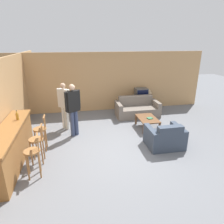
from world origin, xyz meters
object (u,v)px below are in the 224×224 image
couch_far (137,109)px  bottle (17,116)px  table_lamp (149,91)px  person_by_counter (73,107)px  bar_chair_mid (37,143)px  book_on_table (150,118)px  bar_chair_far (41,132)px  person_by_window (64,104)px  bar_chair_near (33,155)px  armchair_near (165,138)px  coffee_table (147,119)px  tv (141,94)px  tv_unit (141,104)px

couch_far → bottle: bearing=-151.5°
table_lamp → person_by_counter: person_by_counter is taller
person_by_counter → bottle: bearing=-150.5°
bar_chair_mid → table_lamp: size_ratio=2.25×
bar_chair_mid → book_on_table: (3.64, 1.44, -0.15)m
bar_chair_far → table_lamp: bar_chair_far is taller
person_by_window → bar_chair_mid: bearing=-107.6°
bar_chair_near → bar_chair_mid: same height
book_on_table → table_lamp: 2.33m
armchair_near → coffee_table: armchair_near is taller
bar_chair_mid → table_lamp: 5.68m
table_lamp → person_by_counter: 4.05m
couch_far → table_lamp: size_ratio=3.84×
bottle → person_by_window: person_by_window is taller
bottle → book_on_table: size_ratio=1.28×
bar_chair_far → table_lamp: size_ratio=2.25×
coffee_table → person_by_counter: size_ratio=0.56×
armchair_near → bottle: (-4.16, 0.46, 0.85)m
bar_chair_mid → tv: bearing=41.7°
bar_chair_mid → couch_far: bearing=38.3°
tv_unit → table_lamp: size_ratio=2.27×
bar_chair_near → tv_unit: bar_chair_near is taller
bar_chair_far → person_by_window: person_by_window is taller
bar_chair_far → person_by_counter: size_ratio=0.60×
coffee_table → bottle: size_ratio=3.68×
armchair_near → book_on_table: 1.31m
tv_unit → bottle: 5.53m
bar_chair_far → table_lamp: bearing=33.9°
couch_far → armchair_near: couch_far is taller
book_on_table → person_by_window: bearing=168.6°
bar_chair_near → bar_chair_far: bearing=90.0°
bar_chair_near → book_on_table: 4.16m
bar_chair_mid → tv_unit: bearing=41.8°
couch_far → person_by_window: person_by_window is taller
armchair_near → tv_unit: 3.48m
coffee_table → book_on_table: 0.12m
person_by_window → bar_chair_far: bearing=-115.0°
armchair_near → tv: (0.40, 3.46, 0.47)m
book_on_table → bar_chair_mid: bearing=-158.4°
couch_far → tv: (0.42, 0.75, 0.47)m
bar_chair_far → bottle: 0.78m
bar_chair_far → table_lamp: 5.30m
tv → person_by_window: 3.72m
book_on_table → tv_unit: bearing=79.7°
bar_chair_mid → armchair_near: (3.63, 0.13, -0.28)m
couch_far → tv: size_ratio=3.17×
table_lamp → person_by_counter: (-3.43, -2.15, 0.14)m
coffee_table → person_by_window: size_ratio=0.58×
bar_chair_mid → table_lamp: bar_chair_mid is taller
armchair_near → bottle: bearing=173.7°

